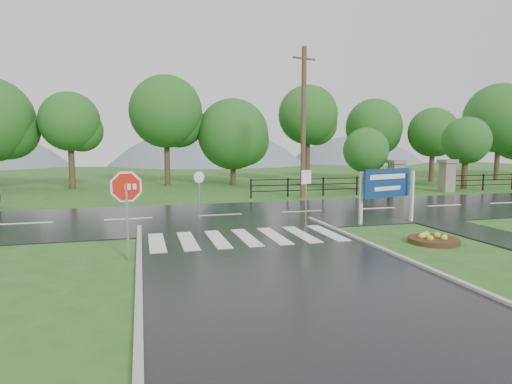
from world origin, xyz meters
name	(u,v)px	position (x,y,z in m)	size (l,w,h in m)	color
ground	(298,284)	(0.00, 0.00, 0.00)	(120.00, 120.00, 0.00)	#2A5A1E
main_road	(220,216)	(0.00, 10.00, 0.00)	(90.00, 8.00, 0.04)	black
walkway	(474,232)	(8.50, 4.00, 0.00)	(2.20, 11.00, 0.04)	black
crosswalk	(246,237)	(0.00, 5.00, 0.06)	(6.50, 2.80, 0.02)	silver
pillar_west	(396,176)	(13.00, 16.00, 1.18)	(1.00, 1.00, 2.24)	gray
pillar_east	(447,175)	(17.00, 16.00, 1.18)	(1.00, 1.00, 2.24)	gray
fence_west	(323,185)	(7.75, 16.00, 0.72)	(9.58, 0.08, 1.20)	black
hills	(184,253)	(3.49, 65.00, -15.54)	(102.00, 48.00, 48.00)	slate
treeline	(200,187)	(1.00, 24.00, 0.00)	(83.20, 5.20, 10.00)	#1D571B
stop_sign	(126,195)	(-3.84, 3.21, 1.85)	(1.17, 0.21, 2.66)	#939399
estate_billboard	(387,186)	(6.29, 6.39, 1.55)	(2.50, 0.79, 2.26)	silver
flower_bed	(434,239)	(5.81, 2.80, 0.12)	(1.62, 1.62, 0.32)	#332111
reg_sign_small	(306,185)	(3.30, 7.79, 1.53)	(0.47, 0.13, 2.16)	#939399
reg_sign_round	(199,189)	(-1.05, 9.10, 1.34)	(0.47, 0.17, 2.10)	#939399
utility_pole_east	(303,122)	(6.16, 15.50, 4.60)	(1.58, 0.51, 9.05)	#473523
entrance_tree_left	(366,150)	(11.55, 17.50, 2.86)	(3.09, 3.09, 4.42)	#3D2B1C
entrance_tree_right	(466,141)	(19.75, 17.50, 3.55)	(3.43, 3.43, 5.29)	#3D2B1C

